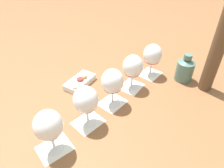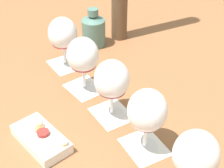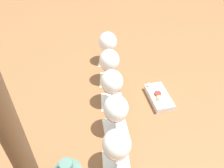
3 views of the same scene
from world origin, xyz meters
TOP-DOWN VIEW (x-y plane):
  - ground_plane at (0.00, 0.00)m, footprint 8.00×8.00m
  - tasting_card_0 at (-0.20, -0.25)m, footprint 0.15×0.15m
  - tasting_card_1 at (-0.09, -0.13)m, footprint 0.15×0.15m
  - tasting_card_2 at (0.00, -0.00)m, footprint 0.15×0.15m
  - tasting_card_3 at (0.10, 0.13)m, footprint 0.15×0.15m
  - tasting_card_4 at (0.20, 0.26)m, footprint 0.15×0.15m
  - wine_glass_0 at (-0.20, -0.25)m, footprint 0.10×0.10m
  - wine_glass_1 at (-0.09, -0.13)m, footprint 0.10×0.10m
  - wine_glass_2 at (0.00, -0.00)m, footprint 0.10×0.10m
  - wine_glass_3 at (0.10, 0.13)m, footprint 0.10×0.10m
  - wine_glass_4 at (0.20, 0.26)m, footprint 0.10×0.10m
  - snack_dish at (0.18, -0.13)m, footprint 0.16×0.19m

SIDE VIEW (x-z plane):
  - ground_plane at x=0.00m, z-range 0.00..0.00m
  - tasting_card_0 at x=-0.20m, z-range 0.00..0.00m
  - tasting_card_1 at x=-0.09m, z-range 0.00..0.00m
  - tasting_card_2 at x=0.00m, z-range 0.00..0.00m
  - tasting_card_3 at x=0.10m, z-range 0.00..0.00m
  - tasting_card_4 at x=0.20m, z-range 0.00..0.00m
  - snack_dish at x=0.18m, z-range -0.01..0.04m
  - wine_glass_4 at x=0.20m, z-range 0.03..0.21m
  - wine_glass_3 at x=0.10m, z-range 0.03..0.21m
  - wine_glass_2 at x=0.00m, z-range 0.03..0.21m
  - wine_glass_1 at x=-0.09m, z-range 0.03..0.21m
  - wine_glass_0 at x=-0.20m, z-range 0.03..0.21m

